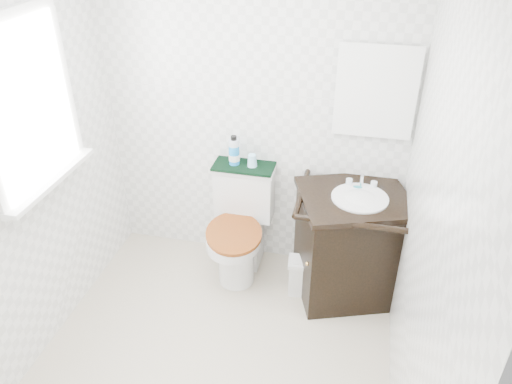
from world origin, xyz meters
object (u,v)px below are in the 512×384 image
at_px(mouthwash_bottle, 234,151).
at_px(cup, 252,160).
at_px(toilet, 241,230).
at_px(vanity, 350,242).
at_px(trash_bin, 302,276).

bearing_deg(mouthwash_bottle, cup, -2.36).
xyz_separation_m(toilet, cup, (0.06, 0.13, 0.53)).
height_order(vanity, cup, cup).
xyz_separation_m(toilet, mouthwash_bottle, (-0.07, 0.13, 0.59)).
distance_m(vanity, trash_bin, 0.44).
bearing_deg(mouthwash_bottle, vanity, -12.35).
bearing_deg(cup, toilet, -116.08).
bearing_deg(cup, trash_bin, -33.71).
bearing_deg(trash_bin, mouthwash_bottle, 152.53).
height_order(mouthwash_bottle, cup, mouthwash_bottle).
xyz_separation_m(toilet, vanity, (0.82, -0.06, 0.07)).
relative_size(vanity, trash_bin, 3.15).
height_order(toilet, mouthwash_bottle, mouthwash_bottle).
xyz_separation_m(vanity, mouthwash_bottle, (-0.89, 0.19, 0.52)).
bearing_deg(cup, mouthwash_bottle, 177.64).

